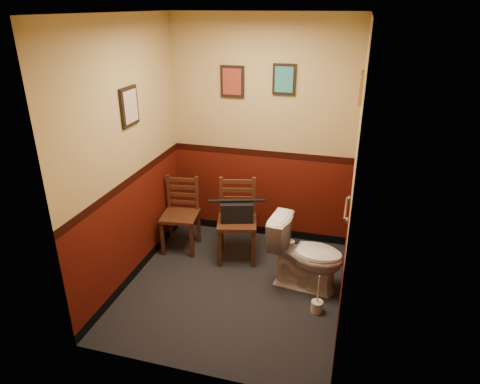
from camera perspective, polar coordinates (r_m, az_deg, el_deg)
name	(u,v)px	position (r m, az deg, el deg)	size (l,w,h in m)	color
floor	(234,287)	(4.67, -0.84, -12.51)	(2.20, 2.40, 0.00)	black
ceiling	(232,13)	(3.77, -1.11, 22.78)	(2.20, 2.40, 0.00)	silver
wall_back	(261,134)	(5.13, 2.87, 7.73)	(2.20, 2.70, 0.00)	#4A1009
wall_front	(184,227)	(2.99, -7.48, -4.65)	(2.20, 2.70, 0.00)	#4A1009
wall_left	(128,158)	(4.44, -14.73, 4.41)	(2.40, 2.70, 0.00)	#4A1009
wall_right	(353,180)	(3.88, 14.84, 1.54)	(2.40, 2.70, 0.00)	#4A1009
grab_bar	(346,209)	(4.27, 13.99, -2.17)	(0.05, 0.56, 0.06)	silver
framed_print_back_a	(232,82)	(5.06, -1.03, 14.51)	(0.28, 0.04, 0.36)	black
framed_print_back_b	(284,79)	(4.92, 5.91, 14.71)	(0.26, 0.04, 0.34)	black
framed_print_left	(129,106)	(4.39, -14.53, 10.99)	(0.04, 0.30, 0.38)	black
framed_print_right	(361,87)	(4.27, 15.83, 13.27)	(0.04, 0.34, 0.28)	olive
toilet	(306,255)	(4.53, 8.83, -8.25)	(0.44, 0.78, 0.77)	white
toilet_brush	(317,306)	(4.38, 10.22, -14.69)	(0.12, 0.12, 0.41)	silver
chair_left	(181,214)	(5.20, -7.89, -2.97)	(0.47, 0.47, 0.89)	#4C2616
chair_right	(237,220)	(4.95, -0.39, -3.78)	(0.54, 0.54, 0.95)	#4C2616
handbag	(237,211)	(4.85, -0.41, -2.59)	(0.40, 0.28, 0.27)	black
tp_stack	(287,236)	(5.31, 6.26, -5.89)	(0.21, 0.13, 0.36)	silver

